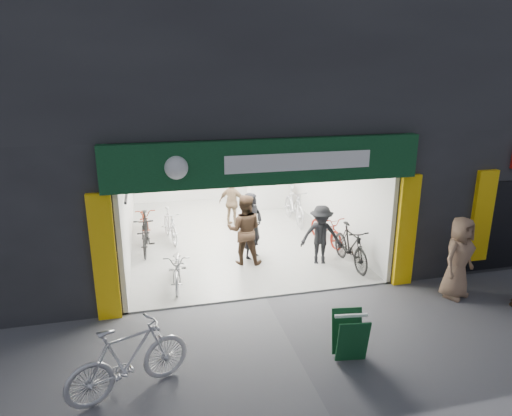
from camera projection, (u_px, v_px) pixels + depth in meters
name	position (u px, v px, depth m)	size (l,w,h in m)	color
ground	(266.00, 298.00, 9.97)	(60.00, 60.00, 0.00)	#56565B
building	(253.00, 86.00, 13.54)	(17.00, 10.27, 8.00)	#232326
bike_left_front	(178.00, 267.00, 10.46)	(0.58, 1.67, 0.88)	#A3A3A7
bike_left_midfront	(145.00, 233.00, 12.34)	(0.51, 1.80, 1.08)	black
bike_left_midback	(145.00, 220.00, 13.76)	(0.57, 1.63, 0.86)	maroon
bike_left_back	(170.00, 225.00, 13.11)	(0.45, 1.60, 0.96)	silver
bike_right_front	(351.00, 246.00, 11.42)	(0.51, 1.80, 1.08)	black
bike_right_mid	(326.00, 229.00, 12.94)	(0.58, 1.66, 0.87)	maroon
bike_right_back	(294.00, 206.00, 14.62)	(0.56, 1.97, 1.19)	#BCBCC1
parked_bike	(129.00, 359.00, 6.92)	(0.55, 1.96, 1.18)	silver
customer_a	(253.00, 226.00, 11.81)	(0.65, 0.43, 1.78)	black
customer_b	(244.00, 230.00, 11.46)	(0.89, 0.69, 1.83)	#3E2A1C
customer_c	(321.00, 236.00, 11.45)	(1.01, 0.58, 1.57)	black
customer_d	(232.00, 203.00, 14.30)	(0.90, 0.38, 1.54)	#80674A
pedestrian_near	(458.00, 258.00, 9.80)	(0.89, 0.58, 1.83)	#896850
sandwich_board	(350.00, 335.00, 7.77)	(0.60, 0.62, 0.83)	#0F3D1D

